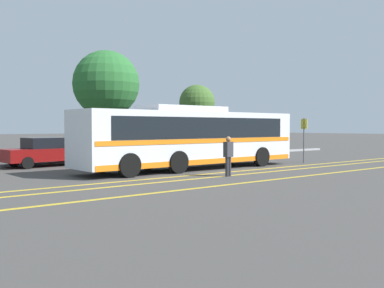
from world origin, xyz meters
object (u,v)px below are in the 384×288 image
(pedestrian_0, at_px, (228,154))
(bus_stop_sign, at_px, (304,135))
(parked_car_2, at_px, (147,149))
(transit_bus, at_px, (192,137))
(parked_car_3, at_px, (223,145))
(tree_0, at_px, (106,84))
(parked_car_1, at_px, (45,152))
(tree_1, at_px, (197,103))

(pedestrian_0, height_order, bus_stop_sign, bus_stop_sign)
(parked_car_2, distance_m, pedestrian_0, 9.67)
(bus_stop_sign, bearing_deg, pedestrian_0, -75.28)
(transit_bus, distance_m, pedestrian_0, 3.60)
(parked_car_3, xyz_separation_m, bus_stop_sign, (-0.19, -6.88, 0.82))
(bus_stop_sign, xyz_separation_m, tree_0, (-6.62, 10.83, 3.26))
(parked_car_1, distance_m, parked_car_2, 6.28)
(parked_car_1, bearing_deg, pedestrian_0, 18.95)
(tree_0, bearing_deg, bus_stop_sign, -58.57)
(parked_car_1, height_order, parked_car_2, parked_car_1)
(parked_car_2, bearing_deg, transit_bus, 168.73)
(parked_car_3, xyz_separation_m, pedestrian_0, (-8.23, -9.11, 0.15))
(bus_stop_sign, distance_m, tree_1, 13.30)
(transit_bus, relative_size, pedestrian_0, 7.43)
(transit_bus, bearing_deg, parked_car_2, 166.71)
(parked_car_2, bearing_deg, bus_stop_sign, -139.57)
(parked_car_2, height_order, pedestrian_0, pedestrian_0)
(bus_stop_sign, distance_m, tree_0, 13.11)
(parked_car_3, distance_m, tree_0, 8.87)
(bus_stop_sign, bearing_deg, parked_car_3, 177.65)
(parked_car_2, bearing_deg, tree_1, -55.80)
(parked_car_1, distance_m, tree_0, 7.79)
(parked_car_2, relative_size, pedestrian_0, 2.48)
(bus_stop_sign, bearing_deg, tree_0, -149.31)
(transit_bus, bearing_deg, tree_0, 175.86)
(tree_1, bearing_deg, parked_car_1, -159.42)
(tree_1, bearing_deg, bus_stop_sign, -102.23)
(transit_bus, xyz_separation_m, pedestrian_0, (-0.85, -3.44, -0.64))
(parked_car_1, height_order, parked_car_3, parked_car_3)
(parked_car_3, height_order, tree_0, tree_0)
(parked_car_3, distance_m, pedestrian_0, 12.28)
(bus_stop_sign, height_order, tree_0, tree_0)
(pedestrian_0, distance_m, tree_0, 13.71)
(pedestrian_0, xyz_separation_m, tree_0, (1.42, 13.06, 3.93))
(tree_1, bearing_deg, parked_car_2, -147.07)
(transit_bus, xyz_separation_m, tree_0, (0.57, 9.62, 3.28))
(parked_car_3, relative_size, pedestrian_0, 2.77)
(parked_car_1, bearing_deg, parked_car_2, 85.48)
(transit_bus, relative_size, parked_car_1, 2.73)
(parked_car_1, distance_m, tree_1, 16.26)
(transit_bus, xyz_separation_m, parked_car_3, (7.38, 5.66, -0.80))
(transit_bus, xyz_separation_m, tree_1, (9.96, 11.57, 2.43))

